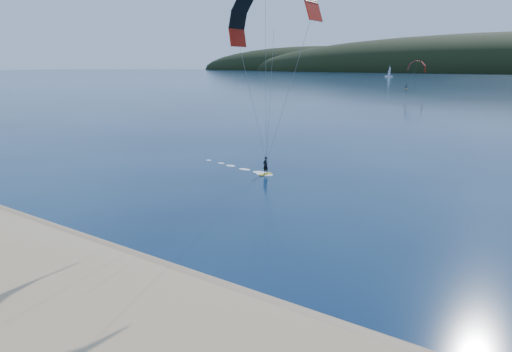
{
  "coord_description": "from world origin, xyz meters",
  "views": [
    {
      "loc": [
        19.52,
        -11.57,
        11.61
      ],
      "look_at": [
        4.92,
        10.0,
        5.0
      ],
      "focal_mm": 31.04,
      "sensor_mm": 36.0,
      "label": 1
    }
  ],
  "objects": [
    {
      "name": "kitesurfer_far",
      "position": [
        -36.27,
        202.23,
        9.05
      ],
      "size": [
        10.64,
        8.74,
        12.08
      ],
      "color": "yellow",
      "rests_on": "ground"
    },
    {
      "name": "wet_sand",
      "position": [
        0.0,
        4.5,
        0.05
      ],
      "size": [
        220.0,
        2.5,
        0.1
      ],
      "color": "#886F4F",
      "rests_on": "ground"
    },
    {
      "name": "ground",
      "position": [
        0.0,
        0.0,
        0.0
      ],
      "size": [
        1800.0,
        1800.0,
        0.0
      ],
      "primitive_type": "plane",
      "color": "#071638",
      "rests_on": "ground"
    },
    {
      "name": "sailboat",
      "position": [
        -113.58,
        405.36,
        0.78
      ],
      "size": [
        7.56,
        4.71,
        10.52
      ],
      "color": "white",
      "rests_on": "ground"
    },
    {
      "name": "kitesurfer_near",
      "position": [
        -0.87,
        21.03,
        13.95
      ],
      "size": [
        19.92,
        9.73,
        17.35
      ],
      "color": "yellow",
      "rests_on": "ground"
    }
  ]
}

